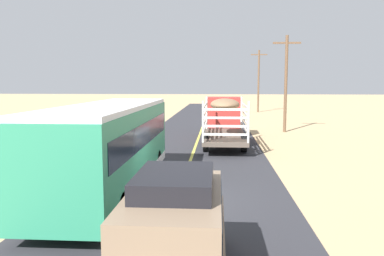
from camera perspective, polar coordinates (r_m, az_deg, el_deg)
ground_plane at (r=13.46m, az=-2.30°, el=-10.50°), size 240.00×240.00×0.00m
road_surface at (r=13.45m, az=-2.30°, el=-10.46°), size 8.00×120.00×0.02m
road_centre_line at (r=13.45m, az=-2.30°, el=-10.41°), size 0.16×117.60×0.00m
suv_near at (r=7.67m, az=-2.50°, el=-14.98°), size 1.90×4.62×2.29m
livestock_truck at (r=26.52m, az=4.77°, el=1.98°), size 2.53×9.70×3.02m
bus at (r=13.97m, az=-12.01°, el=-2.63°), size 2.54×10.00×3.21m
car_far at (r=40.94m, az=3.25°, el=2.68°), size 1.90×4.62×1.93m
power_pole_mid at (r=31.87m, az=13.78°, el=6.85°), size 2.20×0.24×7.72m
power_pole_far at (r=52.90m, az=9.86°, el=7.17°), size 2.20×0.24×8.32m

